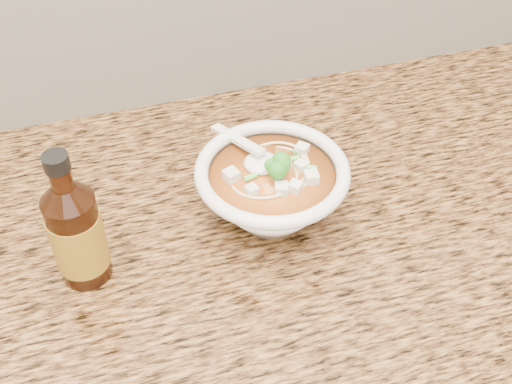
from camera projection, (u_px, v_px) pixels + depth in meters
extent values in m
cube|color=olive|center=(97.00, 286.00, 0.75)|extent=(4.00, 0.68, 0.04)
cylinder|color=white|center=(271.00, 214.00, 0.80)|extent=(0.08, 0.08, 0.01)
torus|color=white|center=(272.00, 171.00, 0.75)|extent=(0.18, 0.18, 0.02)
torus|color=beige|center=(283.00, 168.00, 0.77)|extent=(0.11, 0.11, 0.00)
torus|color=beige|center=(260.00, 171.00, 0.77)|extent=(0.11, 0.11, 0.00)
torus|color=beige|center=(272.00, 173.00, 0.76)|extent=(0.11, 0.11, 0.00)
torus|color=beige|center=(276.00, 168.00, 0.77)|extent=(0.10, 0.10, 0.00)
torus|color=beige|center=(276.00, 168.00, 0.77)|extent=(0.10, 0.10, 0.00)
torus|color=beige|center=(268.00, 174.00, 0.77)|extent=(0.11, 0.11, 0.00)
torus|color=beige|center=(280.00, 174.00, 0.77)|extent=(0.11, 0.11, 0.00)
torus|color=beige|center=(282.00, 178.00, 0.77)|extent=(0.06, 0.06, 0.00)
cube|color=silver|center=(272.00, 164.00, 0.77)|extent=(0.02, 0.02, 0.01)
cube|color=silver|center=(315.00, 165.00, 0.76)|extent=(0.02, 0.02, 0.02)
cube|color=silver|center=(270.00, 163.00, 0.77)|extent=(0.02, 0.02, 0.01)
cube|color=silver|center=(253.00, 180.00, 0.75)|extent=(0.02, 0.02, 0.01)
cube|color=silver|center=(285.00, 173.00, 0.75)|extent=(0.02, 0.02, 0.01)
cube|color=silver|center=(308.00, 177.00, 0.75)|extent=(0.02, 0.02, 0.01)
cube|color=silver|center=(267.00, 186.00, 0.74)|extent=(0.01, 0.01, 0.01)
cube|color=silver|center=(304.00, 172.00, 0.76)|extent=(0.02, 0.02, 0.01)
ellipsoid|color=#196014|center=(279.00, 168.00, 0.74)|extent=(0.03, 0.03, 0.03)
cylinder|color=#69D552|center=(305.00, 150.00, 0.78)|extent=(0.02, 0.01, 0.01)
cylinder|color=#69D552|center=(307.00, 181.00, 0.74)|extent=(0.02, 0.02, 0.01)
cylinder|color=#69D552|center=(235.00, 158.00, 0.77)|extent=(0.02, 0.01, 0.01)
cylinder|color=#69D552|center=(255.00, 182.00, 0.74)|extent=(0.01, 0.02, 0.01)
cylinder|color=#69D552|center=(294.00, 169.00, 0.76)|extent=(0.02, 0.01, 0.01)
ellipsoid|color=white|center=(261.00, 163.00, 0.77)|extent=(0.04, 0.04, 0.02)
cube|color=white|center=(237.00, 139.00, 0.79)|extent=(0.05, 0.10, 0.03)
cylinder|color=#371607|center=(78.00, 238.00, 0.70)|extent=(0.07, 0.07, 0.12)
cylinder|color=#371607|center=(61.00, 178.00, 0.64)|extent=(0.03, 0.03, 0.02)
cylinder|color=black|center=(56.00, 162.00, 0.62)|extent=(0.03, 0.03, 0.02)
cylinder|color=red|center=(79.00, 240.00, 0.70)|extent=(0.07, 0.07, 0.07)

